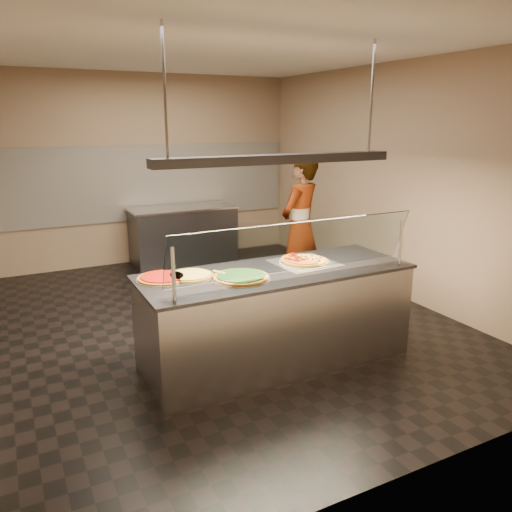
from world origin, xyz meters
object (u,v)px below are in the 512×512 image
pizza_spinach (241,277)px  worker (300,226)px  half_pizza_pepperoni (294,261)px  sneeze_guard (297,247)px  perforated_tray (304,262)px  pizza_spatula (226,272)px  half_pizza_sausage (314,259)px  pizza_tomato (162,278)px  heat_lamp_housing (278,159)px  prep_table (184,235)px  serving_counter (276,316)px  pizza_cheese (190,275)px

pizza_spinach → worker: bearing=45.3°
half_pizza_pepperoni → pizza_spinach: size_ratio=0.91×
sneeze_guard → perforated_tray: 0.63m
sneeze_guard → pizza_spatula: size_ratio=9.28×
half_pizza_pepperoni → worker: (0.99, 1.48, -0.03)m
half_pizza_sausage → pizza_tomato: 1.51m
perforated_tray → heat_lamp_housing: 1.08m
sneeze_guard → perforated_tray: (0.36, 0.43, -0.29)m
half_pizza_sausage → prep_table: size_ratio=0.28×
perforated_tray → prep_table: 3.68m
sneeze_guard → pizza_tomato: size_ratio=5.08×
serving_counter → worker: worker is taller
serving_counter → heat_lamp_housing: heat_lamp_housing is taller
serving_counter → heat_lamp_housing: 1.48m
serving_counter → pizza_spatula: pizza_spatula is taller
serving_counter → half_pizza_pepperoni: (0.24, 0.09, 0.50)m
pizza_spinach → prep_table: bearing=78.8°
half_pizza_sausage → worker: worker is taller
pizza_spatula → half_pizza_pepperoni: bearing=1.7°
sneeze_guard → half_pizza_sausage: 0.69m
pizza_cheese → worker: (2.02, 1.40, -0.01)m
half_pizza_sausage → pizza_spatula: half_pizza_sausage is taller
serving_counter → half_pizza_sausage: 0.68m
sneeze_guard → pizza_spinach: size_ratio=4.47×
pizza_spatula → worker: bearing=41.2°
half_pizza_pepperoni → prep_table: bearing=88.4°
sneeze_guard → worker: (1.23, 1.92, -0.29)m
pizza_tomato → pizza_spatula: (0.54, -0.15, 0.01)m
half_pizza_pepperoni → prep_table: 3.68m
pizza_spinach → sneeze_guard: bearing=-32.3°
pizza_cheese → prep_table: size_ratio=0.26×
perforated_tray → half_pizza_sausage: (0.11, -0.00, 0.02)m
worker → serving_counter: bearing=23.3°
half_pizza_sausage → pizza_spatula: 0.96m
half_pizza_sausage → worker: 1.67m
pizza_cheese → serving_counter: bearing=-12.2°
pizza_tomato → prep_table: size_ratio=0.27×
half_pizza_pepperoni → pizza_tomato: half_pizza_pepperoni is taller
half_pizza_pepperoni → half_pizza_sausage: half_pizza_pepperoni is taller
half_pizza_pepperoni → sneeze_guard: bearing=-119.4°
sneeze_guard → half_pizza_pepperoni: sneeze_guard is taller
pizza_tomato → pizza_spinach: bearing=-25.6°
pizza_cheese → worker: 2.46m
perforated_tray → half_pizza_pepperoni: half_pizza_pepperoni is taller
prep_table → pizza_tomato: bearing=-111.4°
half_pizza_pepperoni → pizza_spatula: 0.73m
perforated_tray → worker: (0.87, 1.49, -0.00)m
perforated_tray → pizza_spatula: size_ratio=2.35×
pizza_tomato → heat_lamp_housing: size_ratio=0.20×
pizza_cheese → pizza_tomato: size_ratio=0.96×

